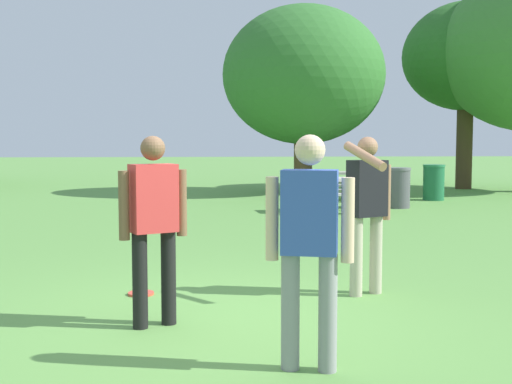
{
  "coord_description": "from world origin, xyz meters",
  "views": [
    {
      "loc": [
        -0.22,
        -5.73,
        1.6
      ],
      "look_at": [
        0.46,
        1.83,
        1.0
      ],
      "focal_mm": 45.67,
      "sensor_mm": 36.0,
      "label": 1
    }
  ],
  "objects_px": {
    "person_catcher": "(368,203)",
    "tree_far_right": "(303,76)",
    "person_bystander": "(309,236)",
    "trash_can_beside_table": "(398,188)",
    "frisbee": "(141,293)",
    "picnic_table_near": "(335,187)",
    "trash_can_further_along": "(434,182)",
    "person_thrower": "(154,218)",
    "tree_slender_mid": "(466,57)",
    "picnic_table_far": "(348,179)"
  },
  "relations": [
    {
      "from": "frisbee",
      "to": "tree_far_right",
      "type": "height_order",
      "value": "tree_far_right"
    },
    {
      "from": "person_catcher",
      "to": "trash_can_further_along",
      "type": "bearing_deg",
      "value": 66.26
    },
    {
      "from": "frisbee",
      "to": "picnic_table_near",
      "type": "xyz_separation_m",
      "value": [
        3.69,
        7.64,
        0.55
      ]
    },
    {
      "from": "picnic_table_near",
      "to": "person_catcher",
      "type": "bearing_deg",
      "value": -99.76
    },
    {
      "from": "picnic_table_near",
      "to": "trash_can_further_along",
      "type": "bearing_deg",
      "value": 38.83
    },
    {
      "from": "person_bystander",
      "to": "tree_far_right",
      "type": "bearing_deg",
      "value": 80.89
    },
    {
      "from": "person_bystander",
      "to": "frisbee",
      "type": "distance_m",
      "value": 2.88
    },
    {
      "from": "trash_can_beside_table",
      "to": "trash_can_further_along",
      "type": "bearing_deg",
      "value": 50.17
    },
    {
      "from": "tree_slender_mid",
      "to": "person_catcher",
      "type": "bearing_deg",
      "value": -116.2
    },
    {
      "from": "person_thrower",
      "to": "trash_can_beside_table",
      "type": "distance_m",
      "value": 10.85
    },
    {
      "from": "picnic_table_near",
      "to": "frisbee",
      "type": "bearing_deg",
      "value": -115.79
    },
    {
      "from": "trash_can_beside_table",
      "to": "tree_far_right",
      "type": "xyz_separation_m",
      "value": [
        -1.59,
        4.34,
        3.06
      ]
    },
    {
      "from": "person_catcher",
      "to": "tree_far_right",
      "type": "relative_size",
      "value": 0.29
    },
    {
      "from": "tree_far_right",
      "to": "trash_can_beside_table",
      "type": "bearing_deg",
      "value": -69.86
    },
    {
      "from": "person_thrower",
      "to": "frisbee",
      "type": "distance_m",
      "value": 1.51
    },
    {
      "from": "frisbee",
      "to": "tree_slender_mid",
      "type": "distance_m",
      "value": 17.66
    },
    {
      "from": "trash_can_further_along",
      "to": "person_catcher",
      "type": "bearing_deg",
      "value": -113.74
    },
    {
      "from": "trash_can_beside_table",
      "to": "trash_can_further_along",
      "type": "distance_m",
      "value": 2.46
    },
    {
      "from": "person_catcher",
      "to": "tree_far_right",
      "type": "distance_m",
      "value": 13.26
    },
    {
      "from": "picnic_table_near",
      "to": "trash_can_beside_table",
      "type": "bearing_deg",
      "value": 23.5
    },
    {
      "from": "picnic_table_far",
      "to": "tree_far_right",
      "type": "xyz_separation_m",
      "value": [
        -0.87,
        2.25,
        2.98
      ]
    },
    {
      "from": "trash_can_further_along",
      "to": "tree_far_right",
      "type": "distance_m",
      "value": 5.04
    },
    {
      "from": "person_bystander",
      "to": "trash_can_beside_table",
      "type": "relative_size",
      "value": 1.71
    },
    {
      "from": "person_bystander",
      "to": "picnic_table_far",
      "type": "height_order",
      "value": "person_bystander"
    },
    {
      "from": "picnic_table_far",
      "to": "tree_far_right",
      "type": "height_order",
      "value": "tree_far_right"
    },
    {
      "from": "frisbee",
      "to": "tree_slender_mid",
      "type": "xyz_separation_m",
      "value": [
        9.47,
        14.26,
        4.33
      ]
    },
    {
      "from": "picnic_table_near",
      "to": "tree_slender_mid",
      "type": "relative_size",
      "value": 0.3
    },
    {
      "from": "frisbee",
      "to": "picnic_table_near",
      "type": "relative_size",
      "value": 0.15
    },
    {
      "from": "picnic_table_far",
      "to": "tree_slender_mid",
      "type": "height_order",
      "value": "tree_slender_mid"
    },
    {
      "from": "trash_can_beside_table",
      "to": "tree_slender_mid",
      "type": "distance_m",
      "value": 8.15
    },
    {
      "from": "person_catcher",
      "to": "picnic_table_near",
      "type": "height_order",
      "value": "person_catcher"
    },
    {
      "from": "picnic_table_near",
      "to": "tree_far_right",
      "type": "distance_m",
      "value": 5.88
    },
    {
      "from": "person_bystander",
      "to": "trash_can_beside_table",
      "type": "bearing_deg",
      "value": 69.52
    },
    {
      "from": "trash_can_beside_table",
      "to": "tree_slender_mid",
      "type": "relative_size",
      "value": 0.16
    },
    {
      "from": "trash_can_further_along",
      "to": "tree_slender_mid",
      "type": "distance_m",
      "value": 6.11
    },
    {
      "from": "person_catcher",
      "to": "picnic_table_far",
      "type": "xyz_separation_m",
      "value": [
        2.3,
        10.67,
        -0.4
      ]
    },
    {
      "from": "picnic_table_near",
      "to": "trash_can_further_along",
      "type": "relative_size",
      "value": 1.9
    },
    {
      "from": "picnic_table_near",
      "to": "picnic_table_far",
      "type": "distance_m",
      "value": 2.98
    },
    {
      "from": "frisbee",
      "to": "tree_far_right",
      "type": "relative_size",
      "value": 0.05
    },
    {
      "from": "person_bystander",
      "to": "person_thrower",
      "type": "bearing_deg",
      "value": 133.71
    },
    {
      "from": "picnic_table_near",
      "to": "person_thrower",
      "type": "bearing_deg",
      "value": -111.5
    },
    {
      "from": "person_bystander",
      "to": "frisbee",
      "type": "relative_size",
      "value": 6.09
    },
    {
      "from": "person_catcher",
      "to": "tree_far_right",
      "type": "bearing_deg",
      "value": 83.66
    },
    {
      "from": "person_catcher",
      "to": "picnic_table_near",
      "type": "distance_m",
      "value": 7.98
    },
    {
      "from": "frisbee",
      "to": "tree_far_right",
      "type": "distance_m",
      "value": 13.72
    },
    {
      "from": "picnic_table_far",
      "to": "trash_can_beside_table",
      "type": "height_order",
      "value": "trash_can_beside_table"
    },
    {
      "from": "frisbee",
      "to": "picnic_table_near",
      "type": "bearing_deg",
      "value": 64.21
    },
    {
      "from": "tree_slender_mid",
      "to": "trash_can_beside_table",
      "type": "bearing_deg",
      "value": -124.79
    },
    {
      "from": "trash_can_beside_table",
      "to": "tree_far_right",
      "type": "bearing_deg",
      "value": 110.14
    },
    {
      "from": "tree_far_right",
      "to": "trash_can_further_along",
      "type": "bearing_deg",
      "value": -37.72
    }
  ]
}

